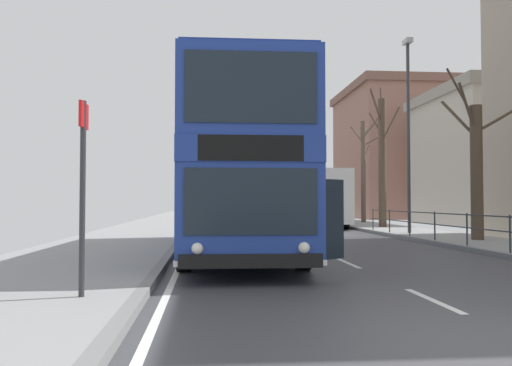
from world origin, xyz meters
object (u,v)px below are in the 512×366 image
object	(u,v)px
bus_stop_sign_near	(83,176)
bare_tree_far_02	(382,159)
background_building_02	(423,153)
double_decker_bus_main	(237,172)
background_bus_far_lane	(311,197)
street_lamp_far_side	(408,121)
bare_tree_far_00	(476,167)
bare_tree_far_01	(364,168)

from	to	relation	value
bus_stop_sign_near	bare_tree_far_02	bearing A→B (deg)	61.16
bus_stop_sign_near	background_building_02	bearing A→B (deg)	61.85
background_building_02	double_decker_bus_main	bearing A→B (deg)	-119.78
background_bus_far_lane	bare_tree_far_02	xyz separation A→B (m)	(2.99, -3.91, 1.96)
street_lamp_far_side	bare_tree_far_00	size ratio (longest dim) A/B	1.40
double_decker_bus_main	bare_tree_far_01	distance (m)	20.99
double_decker_bus_main	background_building_02	size ratio (longest dim) A/B	0.79
bare_tree_far_00	bare_tree_far_01	world-z (taller)	bare_tree_far_01
background_bus_far_lane	bus_stop_sign_near	size ratio (longest dim) A/B	3.79
background_bus_far_lane	street_lamp_far_side	size ratio (longest dim) A/B	1.25
street_lamp_far_side	bare_tree_far_00	bearing A→B (deg)	-78.88
bare_tree_far_02	background_building_02	bearing A→B (deg)	62.52
bare_tree_far_01	bare_tree_far_02	distance (m)	6.31
bus_stop_sign_near	bare_tree_far_00	xyz separation A→B (m)	(11.04, 10.22, 0.83)
double_decker_bus_main	bus_stop_sign_near	xyz separation A→B (m)	(-2.54, -7.04, -0.45)
bus_stop_sign_near	street_lamp_far_side	world-z (taller)	street_lamp_far_side
background_building_02	bare_tree_far_00	bearing A→B (deg)	-109.20
bare_tree_far_02	background_bus_far_lane	bearing A→B (deg)	127.41
bare_tree_far_01	background_building_02	world-z (taller)	background_building_02
street_lamp_far_side	background_building_02	size ratio (longest dim) A/B	0.57
bare_tree_far_00	background_bus_far_lane	bearing A→B (deg)	103.58
street_lamp_far_side	bare_tree_far_01	xyz separation A→B (m)	(1.46, 11.51, -1.26)
bare_tree_far_01	bare_tree_far_02	bearing A→B (deg)	-97.96
bus_stop_sign_near	bare_tree_far_00	size ratio (longest dim) A/B	0.46
background_bus_far_lane	bus_stop_sign_near	xyz separation A→B (m)	(-7.82, -23.54, 0.10)
bare_tree_far_01	street_lamp_far_side	bearing A→B (deg)	-97.23
double_decker_bus_main	bare_tree_far_02	distance (m)	15.13
double_decker_bus_main	bare_tree_far_02	size ratio (longest dim) A/B	1.60
double_decker_bus_main	bare_tree_far_02	xyz separation A→B (m)	(8.27, 12.59, 1.41)
bus_stop_sign_near	bare_tree_far_01	distance (m)	28.46
bare_tree_far_02	background_building_02	distance (m)	23.12
bare_tree_far_02	background_building_02	xyz separation A→B (m)	(10.61, 20.41, 2.29)
bus_stop_sign_near	street_lamp_far_side	distance (m)	17.90
bare_tree_far_02	street_lamp_far_side	bearing A→B (deg)	-96.35
bus_stop_sign_near	bare_tree_far_01	size ratio (longest dim) A/B	0.39
street_lamp_far_side	bare_tree_far_00	world-z (taller)	street_lamp_far_side
bus_stop_sign_near	bare_tree_far_02	distance (m)	22.49
bus_stop_sign_near	street_lamp_far_side	bearing A→B (deg)	54.56
bus_stop_sign_near	bare_tree_far_00	distance (m)	15.07
background_bus_far_lane	bare_tree_far_00	xyz separation A→B (m)	(3.22, -13.32, 0.93)
bare_tree_far_00	bare_tree_far_02	world-z (taller)	bare_tree_far_02
background_bus_far_lane	bare_tree_far_02	world-z (taller)	bare_tree_far_02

